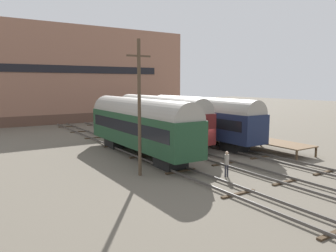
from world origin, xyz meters
name	(u,v)px	position (x,y,z in m)	size (l,w,h in m)	color
ground_plane	(202,157)	(0.00, 0.00, 0.00)	(200.00, 200.00, 0.00)	#60594C
track_left	(160,162)	(-4.39, 0.00, 0.14)	(2.60, 60.00, 0.26)	#4C4742
track_middle	(202,156)	(0.00, 0.00, 0.14)	(2.60, 60.00, 0.26)	#4C4742
track_right	(237,150)	(4.39, 0.00, 0.14)	(2.60, 60.00, 0.26)	#4C4742
train_car_navy	(200,117)	(4.39, 5.87, 2.90)	(2.86, 16.87, 5.07)	black
train_car_green	(139,123)	(-4.39, 3.54, 2.99)	(2.94, 15.84, 5.25)	black
train_car_maroon	(159,117)	(0.00, 7.36, 2.97)	(2.94, 15.15, 5.23)	black
station_platform	(252,138)	(7.22, 0.81, 0.93)	(3.04, 12.95, 1.01)	brown
bench	(238,130)	(7.48, 3.03, 1.50)	(1.40, 0.40, 0.91)	#2D4C33
person_worker	(227,161)	(-2.41, -5.83, 1.12)	(0.32, 0.32, 1.84)	#282833
utility_pole	(139,107)	(-7.38, -2.21, 4.95)	(1.80, 0.24, 9.57)	#473828
warehouse_building	(72,75)	(-0.60, 36.63, 8.02)	(39.43, 11.43, 16.04)	brown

